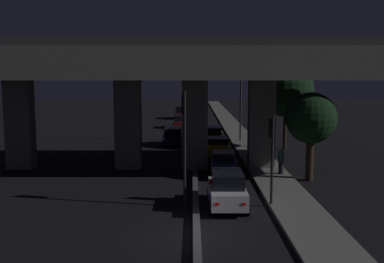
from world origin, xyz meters
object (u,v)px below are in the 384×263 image
(car_white_lead, at_px, (228,189))
(pedestrian_on_sidewalk, at_px, (282,161))
(car_dark_blue_second, at_px, (224,161))
(car_dark_blue_lead_oncoming, at_px, (174,136))
(car_dark_red_second_oncoming, at_px, (181,121))
(street_lamp, at_px, (237,95))
(traffic_light_right_of_median, at_px, (273,144))
(motorcycle_blue_filtering_near, at_px, (212,195))
(traffic_light_left_of_median, at_px, (185,129))
(car_taxi_yellow_fourth, at_px, (214,135))
(car_dark_red_third_oncoming, at_px, (182,112))
(car_taxi_yellow_third, at_px, (219,147))

(car_white_lead, xyz_separation_m, pedestrian_on_sidewalk, (4.02, 6.89, 0.07))
(car_dark_blue_second, height_order, car_dark_blue_lead_oncoming, car_dark_blue_lead_oncoming)
(car_dark_red_second_oncoming, bearing_deg, street_lamp, 24.01)
(traffic_light_right_of_median, relative_size, motorcycle_blue_filtering_near, 2.35)
(traffic_light_left_of_median, bearing_deg, car_white_lead, -5.46)
(car_taxi_yellow_fourth, relative_size, car_dark_red_second_oncoming, 1.13)
(street_lamp, distance_m, pedestrian_on_sidewalk, 15.40)
(traffic_light_right_of_median, bearing_deg, car_dark_red_second_oncoming, 99.11)
(traffic_light_left_of_median, distance_m, pedestrian_on_sidewalk, 9.51)
(car_dark_blue_lead_oncoming, bearing_deg, car_dark_blue_second, 18.19)
(car_white_lead, height_order, car_dark_red_second_oncoming, car_white_lead)
(car_dark_red_second_oncoming, bearing_deg, car_dark_blue_lead_oncoming, -3.51)
(car_dark_red_third_oncoming, distance_m, motorcycle_blue_filtering_near, 45.33)
(car_white_lead, height_order, car_taxi_yellow_third, car_white_lead)
(car_white_lead, relative_size, car_dark_blue_second, 0.98)
(car_dark_red_second_oncoming, relative_size, pedestrian_on_sidewalk, 2.38)
(street_lamp, relative_size, car_white_lead, 1.92)
(car_dark_blue_second, distance_m, car_dark_red_third_oncoming, 37.08)
(car_dark_blue_lead_oncoming, xyz_separation_m, motorcycle_blue_filtering_near, (2.71, -19.75, -0.26))
(traffic_light_left_of_median, relative_size, car_white_lead, 1.44)
(motorcycle_blue_filtering_near, bearing_deg, car_white_lead, -95.91)
(car_white_lead, distance_m, car_dark_blue_lead_oncoming, 20.18)
(car_dark_blue_lead_oncoming, relative_size, motorcycle_blue_filtering_near, 2.05)
(car_taxi_yellow_fourth, relative_size, pedestrian_on_sidewalk, 2.69)
(car_dark_blue_lead_oncoming, relative_size, car_dark_red_second_oncoming, 1.00)
(car_dark_blue_second, height_order, motorcycle_blue_filtering_near, motorcycle_blue_filtering_near)
(car_dark_blue_lead_oncoming, bearing_deg, traffic_light_right_of_median, 15.34)
(traffic_light_right_of_median, height_order, street_lamp, street_lamp)
(car_white_lead, distance_m, car_taxi_yellow_third, 14.12)
(car_dark_blue_second, xyz_separation_m, car_dark_red_third_oncoming, (-3.77, 36.89, 0.28))
(car_dark_blue_second, height_order, car_dark_red_third_oncoming, car_dark_red_third_oncoming)
(car_dark_blue_lead_oncoming, distance_m, car_dark_red_third_oncoming, 25.51)
(car_dark_red_second_oncoming, bearing_deg, traffic_light_right_of_median, 7.19)
(street_lamp, bearing_deg, traffic_light_left_of_median, -102.13)
(car_white_lead, bearing_deg, traffic_light_left_of_median, 84.63)
(car_white_lead, relative_size, car_dark_blue_lead_oncoming, 1.00)
(motorcycle_blue_filtering_near, height_order, pedestrian_on_sidewalk, pedestrian_on_sidewalk)
(street_lamp, height_order, car_dark_blue_second, street_lamp)
(traffic_light_right_of_median, relative_size, car_dark_red_third_oncoming, 1.05)
(car_dark_red_second_oncoming, height_order, pedestrian_on_sidewalk, pedestrian_on_sidewalk)
(traffic_light_left_of_median, height_order, pedestrian_on_sidewalk, traffic_light_left_of_median)
(car_dark_blue_second, bearing_deg, motorcycle_blue_filtering_near, 174.47)
(street_lamp, distance_m, car_taxi_yellow_third, 8.85)
(car_dark_red_third_oncoming, height_order, pedestrian_on_sidewalk, car_dark_red_third_oncoming)
(car_dark_red_second_oncoming, distance_m, car_dark_red_third_oncoming, 11.93)
(motorcycle_blue_filtering_near, bearing_deg, car_taxi_yellow_fourth, 0.38)
(motorcycle_blue_filtering_near, distance_m, pedestrian_on_sidewalk, 8.31)
(car_taxi_yellow_third, xyz_separation_m, pedestrian_on_sidewalk, (3.67, -7.23, 0.22))
(traffic_light_right_of_median, distance_m, car_taxi_yellow_fourth, 20.52)
(traffic_light_left_of_median, bearing_deg, car_taxi_yellow_fourth, 83.31)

